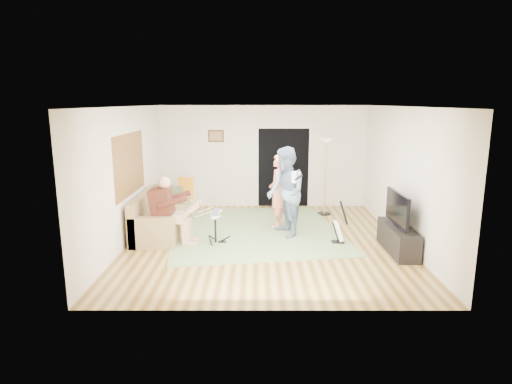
{
  "coord_description": "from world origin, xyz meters",
  "views": [
    {
      "loc": [
        -0.18,
        -8.37,
        2.79
      ],
      "look_at": [
        -0.19,
        0.3,
        0.96
      ],
      "focal_mm": 30.0,
      "sensor_mm": 36.0,
      "label": 1
    }
  ],
  "objects_px": {
    "guitar_spare": "(339,231)",
    "tv_cabinet": "(398,239)",
    "singer": "(278,191)",
    "drum_kit": "(215,229)",
    "dining_chair": "(184,204)",
    "guitarist": "(286,192)",
    "sofa": "(158,220)",
    "television": "(397,208)",
    "torchiere_lamp": "(326,163)"
  },
  "relations": [
    {
      "from": "sofa",
      "to": "guitarist",
      "type": "xyz_separation_m",
      "value": [
        2.73,
        -0.18,
        0.65
      ]
    },
    {
      "from": "guitar_spare",
      "to": "singer",
      "type": "bearing_deg",
      "value": 135.76
    },
    {
      "from": "dining_chair",
      "to": "torchiere_lamp",
      "type": "bearing_deg",
      "value": 20.56
    },
    {
      "from": "guitarist",
      "to": "television",
      "type": "relative_size",
      "value": 1.62
    },
    {
      "from": "drum_kit",
      "to": "dining_chair",
      "type": "distance_m",
      "value": 2.13
    },
    {
      "from": "guitarist",
      "to": "dining_chair",
      "type": "height_order",
      "value": "guitarist"
    },
    {
      "from": "dining_chair",
      "to": "tv_cabinet",
      "type": "height_order",
      "value": "dining_chair"
    },
    {
      "from": "sofa",
      "to": "guitar_spare",
      "type": "height_order",
      "value": "sofa"
    },
    {
      "from": "tv_cabinet",
      "to": "television",
      "type": "relative_size",
      "value": 1.2
    },
    {
      "from": "drum_kit",
      "to": "singer",
      "type": "bearing_deg",
      "value": 41.3
    },
    {
      "from": "singer",
      "to": "dining_chair",
      "type": "bearing_deg",
      "value": -95.93
    },
    {
      "from": "guitarist",
      "to": "torchiere_lamp",
      "type": "xyz_separation_m",
      "value": [
        1.11,
        1.79,
        0.36
      ]
    },
    {
      "from": "drum_kit",
      "to": "dining_chair",
      "type": "height_order",
      "value": "dining_chair"
    },
    {
      "from": "guitar_spare",
      "to": "sofa",
      "type": "bearing_deg",
      "value": 170.27
    },
    {
      "from": "drum_kit",
      "to": "tv_cabinet",
      "type": "height_order",
      "value": "drum_kit"
    },
    {
      "from": "guitar_spare",
      "to": "torchiere_lamp",
      "type": "height_order",
      "value": "torchiere_lamp"
    },
    {
      "from": "sofa",
      "to": "tv_cabinet",
      "type": "xyz_separation_m",
      "value": [
        4.8,
        -1.15,
        -0.04
      ]
    },
    {
      "from": "torchiere_lamp",
      "to": "singer",
      "type": "bearing_deg",
      "value": -137.9
    },
    {
      "from": "dining_chair",
      "to": "television",
      "type": "height_order",
      "value": "television"
    },
    {
      "from": "drum_kit",
      "to": "torchiere_lamp",
      "type": "bearing_deg",
      "value": 41.7
    },
    {
      "from": "dining_chair",
      "to": "television",
      "type": "distance_m",
      "value": 5.03
    },
    {
      "from": "sofa",
      "to": "singer",
      "type": "distance_m",
      "value": 2.7
    },
    {
      "from": "guitar_spare",
      "to": "tv_cabinet",
      "type": "xyz_separation_m",
      "value": [
        1.03,
        -0.5,
        0.0
      ]
    },
    {
      "from": "torchiere_lamp",
      "to": "television",
      "type": "bearing_deg",
      "value": -71.7
    },
    {
      "from": "guitar_spare",
      "to": "dining_chair",
      "type": "relative_size",
      "value": 0.89
    },
    {
      "from": "guitar_spare",
      "to": "television",
      "type": "height_order",
      "value": "television"
    },
    {
      "from": "singer",
      "to": "guitar_spare",
      "type": "relative_size",
      "value": 1.9
    },
    {
      "from": "singer",
      "to": "guitarist",
      "type": "xyz_separation_m",
      "value": [
        0.13,
        -0.67,
        0.12
      ]
    },
    {
      "from": "guitar_spare",
      "to": "tv_cabinet",
      "type": "height_order",
      "value": "guitar_spare"
    },
    {
      "from": "dining_chair",
      "to": "tv_cabinet",
      "type": "relative_size",
      "value": 0.7
    },
    {
      "from": "sofa",
      "to": "singer",
      "type": "relative_size",
      "value": 1.31
    },
    {
      "from": "drum_kit",
      "to": "guitarist",
      "type": "xyz_separation_m",
      "value": [
        1.43,
        0.47,
        0.66
      ]
    },
    {
      "from": "drum_kit",
      "to": "sofa",
      "type": "bearing_deg",
      "value": 153.38
    },
    {
      "from": "guitarist",
      "to": "drum_kit",
      "type": "bearing_deg",
      "value": -87.16
    },
    {
      "from": "drum_kit",
      "to": "television",
      "type": "distance_m",
      "value": 3.53
    },
    {
      "from": "drum_kit",
      "to": "guitar_spare",
      "type": "bearing_deg",
      "value": 0.08
    },
    {
      "from": "drum_kit",
      "to": "guitar_spare",
      "type": "xyz_separation_m",
      "value": [
        2.47,
        0.0,
        -0.04
      ]
    },
    {
      "from": "sofa",
      "to": "dining_chair",
      "type": "relative_size",
      "value": 2.21
    },
    {
      "from": "guitarist",
      "to": "guitar_spare",
      "type": "height_order",
      "value": "guitarist"
    },
    {
      "from": "drum_kit",
      "to": "guitar_spare",
      "type": "distance_m",
      "value": 2.47
    },
    {
      "from": "dining_chair",
      "to": "television",
      "type": "bearing_deg",
      "value": -13.94
    },
    {
      "from": "torchiere_lamp",
      "to": "guitar_spare",
      "type": "bearing_deg",
      "value": -91.66
    },
    {
      "from": "guitar_spare",
      "to": "tv_cabinet",
      "type": "relative_size",
      "value": 0.62
    },
    {
      "from": "tv_cabinet",
      "to": "guitar_spare",
      "type": "bearing_deg",
      "value": 154.01
    },
    {
      "from": "torchiere_lamp",
      "to": "tv_cabinet",
      "type": "height_order",
      "value": "torchiere_lamp"
    },
    {
      "from": "guitarist",
      "to": "guitar_spare",
      "type": "relative_size",
      "value": 2.17
    },
    {
      "from": "singer",
      "to": "torchiere_lamp",
      "type": "relative_size",
      "value": 0.87
    },
    {
      "from": "singer",
      "to": "tv_cabinet",
      "type": "distance_m",
      "value": 2.8
    },
    {
      "from": "singer",
      "to": "tv_cabinet",
      "type": "height_order",
      "value": "singer"
    },
    {
      "from": "sofa",
      "to": "television",
      "type": "xyz_separation_m",
      "value": [
        4.75,
        -1.15,
        0.56
      ]
    }
  ]
}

